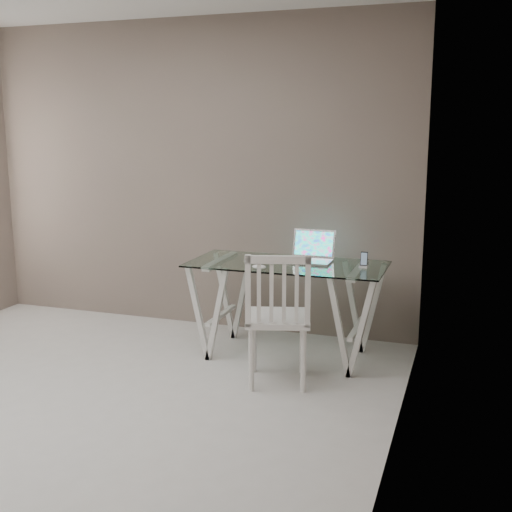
{
  "coord_description": "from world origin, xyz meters",
  "views": [
    {
      "loc": [
        2.36,
        -2.98,
        1.76
      ],
      "look_at": [
        0.88,
        1.35,
        0.85
      ],
      "focal_mm": 45.0,
      "sensor_mm": 36.0,
      "label": 1
    }
  ],
  "objects": [
    {
      "name": "desk",
      "position": [
        1.03,
        1.65,
        0.38
      ],
      "size": [
        1.5,
        0.7,
        0.75
      ],
      "color": "silver",
      "rests_on": "ground"
    },
    {
      "name": "chair",
      "position": [
        1.14,
        1.05,
        0.53
      ],
      "size": [
        0.54,
        0.54,
        0.95
      ],
      "rotation": [
        0.0,
        0.0,
        0.28
      ],
      "color": "silver",
      "rests_on": "ground"
    },
    {
      "name": "laptop",
      "position": [
        1.18,
        1.81,
        0.8
      ],
      "size": [
        0.34,
        0.3,
        0.23
      ],
      "color": "silver",
      "rests_on": "desk"
    },
    {
      "name": "room",
      "position": [
        -0.06,
        0.02,
        1.72
      ],
      "size": [
        4.5,
        4.52,
        2.71
      ],
      "color": "beige",
      "rests_on": "ground"
    },
    {
      "name": "keyboard",
      "position": [
        0.81,
        1.69,
        0.75
      ],
      "size": [
        0.26,
        0.11,
        0.01
      ],
      "primitive_type": "cube",
      "color": "silver",
      "rests_on": "desk"
    },
    {
      "name": "mouse",
      "position": [
        0.9,
        1.39,
        0.76
      ],
      "size": [
        0.11,
        0.06,
        0.03
      ],
      "primitive_type": "ellipsoid",
      "color": "white",
      "rests_on": "desk"
    },
    {
      "name": "phone_dock",
      "position": [
        1.62,
        1.69,
        0.78
      ],
      "size": [
        0.06,
        0.06,
        0.12
      ],
      "color": "white",
      "rests_on": "desk"
    }
  ]
}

